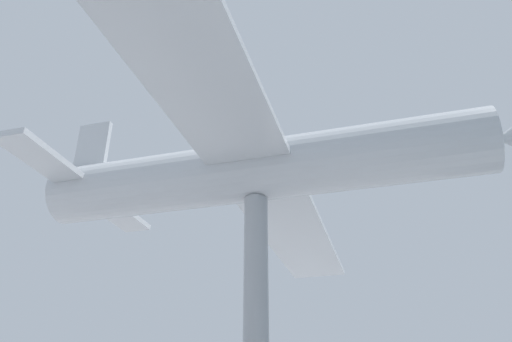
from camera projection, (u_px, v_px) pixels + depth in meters
support_pylon_central at (256, 335)px, 11.93m from camera, size 0.63×0.63×7.16m
suspended_airplane at (262, 170)px, 13.96m from camera, size 21.64×14.06×3.37m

